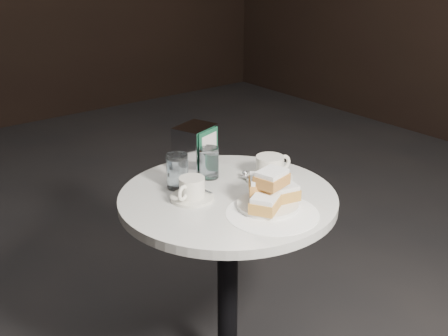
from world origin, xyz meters
TOP-DOWN VIEW (x-y plane):
  - cafe_table at (0.00, 0.00)m, footprint 0.70×0.70m
  - sugar_spill at (0.02, -0.19)m, footprint 0.33×0.33m
  - beignet_plate at (0.04, -0.15)m, footprint 0.22×0.22m
  - coffee_cup_left at (-0.11, 0.04)m, footprint 0.18×0.18m
  - coffee_cup_right at (0.19, 0.01)m, footprint 0.17×0.17m
  - water_glass_left at (-0.09, 0.15)m, footprint 0.08×0.08m
  - water_glass_right at (0.04, 0.15)m, footprint 0.07×0.07m
  - napkin_dispenser at (0.05, 0.24)m, footprint 0.16×0.15m

SIDE VIEW (x-z plane):
  - cafe_table at x=0.00m, z-range 0.17..0.92m
  - sugar_spill at x=0.02m, z-range 0.74..0.75m
  - coffee_cup_left at x=-0.11m, z-range 0.74..0.81m
  - coffee_cup_right at x=0.19m, z-range 0.74..0.82m
  - beignet_plate at x=0.04m, z-range 0.73..0.85m
  - water_glass_right at x=0.04m, z-range 0.74..0.85m
  - water_glass_left at x=-0.09m, z-range 0.74..0.86m
  - napkin_dispenser at x=0.05m, z-range 0.75..0.90m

